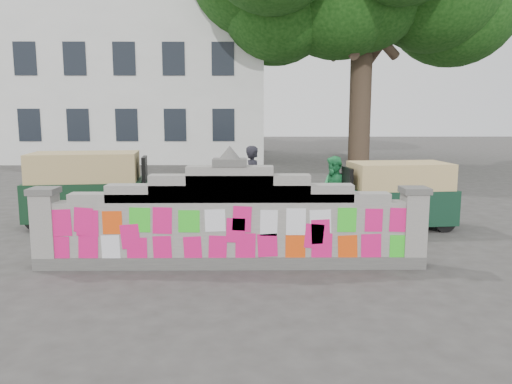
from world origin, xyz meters
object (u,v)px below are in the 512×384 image
rickshaw_right (396,194)px  cyclist_rider (253,192)px  cyclist_bike (253,206)px  pedestrian (334,191)px  rickshaw_left (90,187)px

rickshaw_right → cyclist_rider: bearing=-9.0°
cyclist_bike → pedestrian: size_ratio=1.11×
cyclist_rider → pedestrian: pedestrian is taller
cyclist_rider → cyclist_bike: bearing=-102.9°
cyclist_rider → rickshaw_right: bearing=-106.2°
cyclist_bike → rickshaw_left: rickshaw_left is taller
cyclist_rider → rickshaw_left: bearing=71.9°
cyclist_bike → rickshaw_left: 3.80m
cyclist_rider → pedestrian: size_ratio=0.99×
cyclist_rider → rickshaw_left: 3.78m
pedestrian → rickshaw_right: 1.35m
cyclist_rider → pedestrian: (1.82, 0.06, 0.01)m
rickshaw_left → rickshaw_right: bearing=-12.1°
rickshaw_left → pedestrian: bearing=-10.7°
cyclist_bike → cyclist_rider: bearing=77.1°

